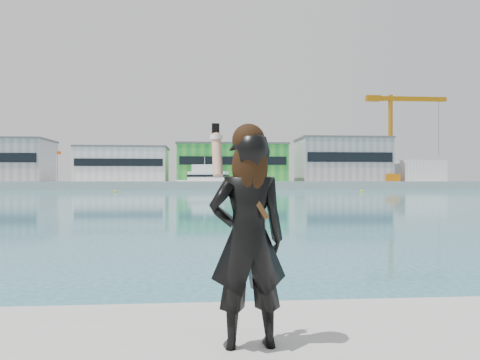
% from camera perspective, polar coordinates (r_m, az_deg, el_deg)
% --- Properties ---
extents(far_quay, '(320.00, 40.00, 2.00)m').
position_cam_1_polar(far_quay, '(133.82, -4.54, -0.59)').
color(far_quay, '#9E9E99').
rests_on(far_quay, ground).
extents(warehouse_grey_left, '(26.52, 16.36, 11.50)m').
position_cam_1_polar(warehouse_grey_left, '(142.61, -27.24, 2.17)').
color(warehouse_grey_left, gray).
rests_on(warehouse_grey_left, far_quay).
extents(warehouse_white, '(24.48, 15.35, 9.50)m').
position_cam_1_polar(warehouse_white, '(133.57, -14.02, 1.89)').
color(warehouse_white, silver).
rests_on(warehouse_white, far_quay).
extents(warehouse_green, '(30.60, 16.36, 10.50)m').
position_cam_1_polar(warehouse_green, '(132.19, -1.07, 2.12)').
color(warehouse_green, green).
rests_on(warehouse_green, far_quay).
extents(warehouse_grey_right, '(25.50, 15.35, 12.50)m').
position_cam_1_polar(warehouse_grey_right, '(138.10, 12.31, 2.44)').
color(warehouse_grey_right, gray).
rests_on(warehouse_grey_right, far_quay).
extents(ancillary_shed, '(12.00, 10.00, 6.00)m').
position_cam_1_polar(ancillary_shed, '(144.23, 20.93, 1.04)').
color(ancillary_shed, silver).
rests_on(ancillary_shed, far_quay).
extents(dock_crane, '(23.00, 4.00, 24.00)m').
position_cam_1_polar(dock_crane, '(137.53, 18.34, 5.30)').
color(dock_crane, '#C76C0B').
rests_on(dock_crane, far_quay).
extents(flagpole_left, '(1.28, 0.16, 8.00)m').
position_cam_1_polar(flagpole_left, '(130.28, -21.44, 1.85)').
color(flagpole_left, silver).
rests_on(flagpole_left, far_quay).
extents(flagpole_right, '(1.28, 0.16, 8.00)m').
position_cam_1_polar(flagpole_right, '(126.97, 5.51, 1.89)').
color(flagpole_right, silver).
rests_on(flagpole_right, far_quay).
extents(motor_yacht, '(18.07, 10.30, 8.14)m').
position_cam_1_polar(motor_yacht, '(117.77, -3.67, -0.02)').
color(motor_yacht, white).
rests_on(motor_yacht, ground).
extents(buoy_near, '(0.50, 0.50, 0.50)m').
position_cam_1_polar(buoy_near, '(90.54, 14.64, -1.43)').
color(buoy_near, yellow).
rests_on(buoy_near, ground).
extents(buoy_far, '(0.50, 0.50, 0.50)m').
position_cam_1_polar(buoy_far, '(88.32, -14.98, -1.46)').
color(buoy_far, yellow).
rests_on(buoy_far, ground).
extents(woman, '(0.62, 0.44, 1.69)m').
position_cam_1_polar(woman, '(3.52, 0.96, -6.45)').
color(woman, black).
rests_on(woman, near_quay).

